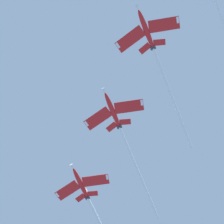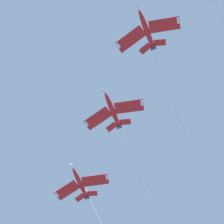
# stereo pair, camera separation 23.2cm
# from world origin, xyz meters

# --- Properties ---
(jet_second) EXTENTS (24.05, 44.23, 9.97)m
(jet_second) POSITION_xyz_m (-8.14, 28.74, 97.22)
(jet_second) COLOR red
(jet_third) EXTENTS (24.02, 44.92, 10.14)m
(jet_third) POSITION_xyz_m (-19.29, 51.41, 92.97)
(jet_third) COLOR red
(jet_fourth) EXTENTS (26.39, 49.87, 10.69)m
(jet_fourth) POSITION_xyz_m (-29.21, 81.59, 89.50)
(jet_fourth) COLOR red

